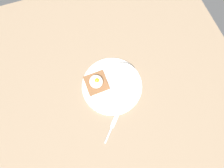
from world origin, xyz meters
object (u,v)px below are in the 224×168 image
toast_slice (96,83)px  banana_slice_left (108,98)px  banana_slice_back (119,105)px  knife (112,127)px  banana_slice_right (113,104)px  banana_slice_front (118,99)px  oatmeal_bowl (123,77)px  poached_egg (96,81)px

toast_slice → banana_slice_left: 8.51cm
banana_slice_back → knife: size_ratio=0.32×
banana_slice_left → banana_slice_right: bearing=25.7°
banana_slice_front → knife: (10.26, -6.31, -1.40)cm
banana_slice_left → banana_slice_back: size_ratio=1.22×
toast_slice → banana_slice_back: 13.91cm
oatmeal_bowl → banana_slice_front: (7.84, -4.79, -1.96)cm
oatmeal_bowl → toast_slice: bearing=-99.8°
banana_slice_front → banana_slice_right: size_ratio=1.31×
toast_slice → banana_slice_back: (12.53, 6.04, -0.25)cm
poached_egg → banana_slice_right: 11.91cm
banana_slice_left → banana_slice_back: (4.37, 3.64, -0.28)cm
banana_slice_back → knife: 9.56cm
banana_slice_front → knife: size_ratio=0.45×
poached_egg → banana_slice_left: size_ratio=1.43×
poached_egg → toast_slice: bearing=-98.2°
poached_egg → banana_slice_right: size_ratio=1.62×
banana_slice_front → knife: 12.13cm
oatmeal_bowl → toast_slice: size_ratio=1.20×
banana_slice_left → knife: bearing=-10.3°
oatmeal_bowl → banana_slice_front: bearing=-31.4°
oatmeal_bowl → knife: 21.50cm
knife → banana_slice_right: bearing=158.4°
toast_slice → poached_egg: (0.01, 0.05, 2.06)cm
banana_slice_right → toast_slice: bearing=-161.0°
knife → banana_slice_left: bearing=169.7°
knife → poached_egg: bearing=-179.4°
toast_slice → banana_slice_right: 11.72cm
toast_slice → banana_slice_front: 11.79cm
banana_slice_right → knife: size_ratio=0.34×
knife → toast_slice: bearing=-179.3°
toast_slice → banana_slice_back: toast_slice is taller
banana_slice_back → knife: bearing=-37.6°
poached_egg → banana_slice_back: (12.52, 5.99, -2.31)cm
poached_egg → banana_slice_right: (11.07, 3.76, -2.28)cm
banana_slice_left → banana_slice_right: 3.25cm
toast_slice → knife: bearing=0.7°
toast_slice → banana_slice_front: bearing=33.8°
poached_egg → banana_slice_back: bearing=25.6°
poached_egg → banana_slice_front: size_ratio=1.24×
toast_slice → knife: 20.10cm
toast_slice → banana_slice_right: size_ratio=2.60×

